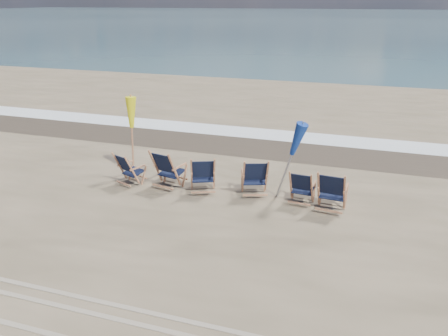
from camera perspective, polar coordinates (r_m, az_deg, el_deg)
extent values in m
plane|color=#3E5F67|center=(135.45, 17.28, 18.26)|extent=(400.00, 400.00, 0.00)
cube|color=silver|center=(16.62, 6.42, 4.35)|extent=(200.00, 1.40, 0.01)
cube|color=#42362A|center=(15.22, 5.27, 2.81)|extent=(200.00, 2.60, 0.00)
cylinder|color=#B2744F|center=(12.54, -11.91, 3.84)|extent=(0.06, 0.06, 2.27)
cone|color=yellow|center=(12.36, -12.14, 6.76)|extent=(0.30, 0.30, 0.85)
cylinder|color=#A5A5AD|center=(10.93, 8.38, 1.04)|extent=(0.06, 0.06, 2.11)
cone|color=navy|center=(10.75, 8.55, 3.94)|extent=(0.30, 0.30, 0.85)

